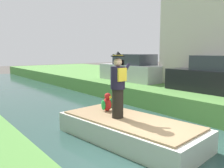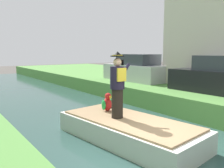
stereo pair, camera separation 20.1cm
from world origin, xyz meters
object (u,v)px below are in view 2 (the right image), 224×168
Objects in this scene: person_pirate at (118,85)px; parked_car_dark at (222,77)px; boat at (128,130)px; parrot_plush at (107,103)px; parked_car_silver at (136,69)px.

person_pirate is 5.20m from parked_car_dark.
parked_car_dark is at bearing 1.77° from boat.
boat is 7.69× the size of parrot_plush.
person_pirate reaches higher than boat.
parked_car_silver is (0.00, 5.15, 0.00)m from parked_car_dark.
parked_car_dark is (5.20, -0.12, -0.12)m from person_pirate.
parrot_plush is at bearing 86.47° from boat.
person_pirate is at bearing 178.67° from parked_car_dark.
parked_car_silver is (5.04, 5.30, 1.12)m from boat.
parrot_plush is 5.09m from parked_car_dark.
parrot_plush is at bearing 79.83° from person_pirate.
parked_car_dark is at bearing -90.00° from parked_car_silver.
person_pirate is 7.23m from parked_car_silver.
boat is 1.27m from person_pirate.
parked_car_dark is 1.00× the size of parked_car_silver.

